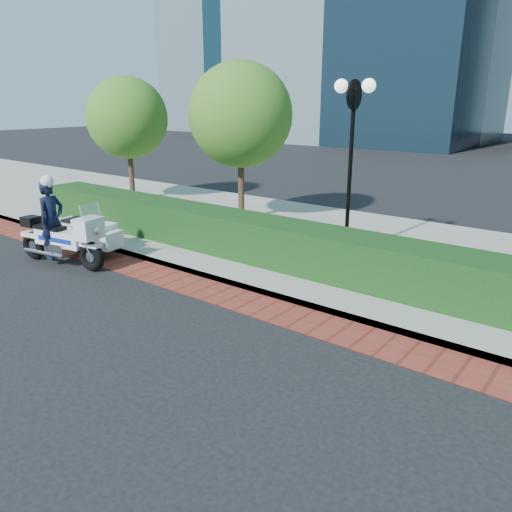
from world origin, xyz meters
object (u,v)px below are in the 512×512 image
Objects in this scene: lamppost at (352,141)px; tree_a at (127,118)px; tree_b at (241,115)px; police_motorcycle at (69,231)px.

lamppost is 0.92× the size of tree_a.
tree_b is at bearing 163.89° from lamppost.
lamppost is at bearing -7.41° from tree_a.
tree_a is at bearing 119.08° from police_motorcycle.
tree_a is 5.50m from tree_b.
tree_b is 1.81× the size of police_motorcycle.
tree_b is 6.27m from police_motorcycle.
tree_a is 0.94× the size of tree_b.
tree_a is 1.69× the size of police_motorcycle.
police_motorcycle is (-5.47, -4.28, -2.21)m from lamppost.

